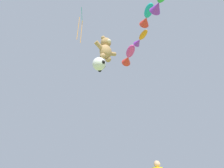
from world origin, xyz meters
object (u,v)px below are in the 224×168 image
object	(u,v)px
fish_kite_magenta	(129,56)
fish_kite_teal	(147,16)
diamond_kite	(81,18)
fish_kite_emerald	(160,1)
teddy_bear_kite	(106,49)
fish_kite_tangerine	(141,39)
soccer_ball_kite	(99,64)

from	to	relation	value
fish_kite_magenta	fish_kite_teal	size ratio (longest dim) A/B	1.32
diamond_kite	fish_kite_magenta	bearing A→B (deg)	1.71
fish_kite_teal	fish_kite_magenta	bearing A→B (deg)	60.03
fish_kite_teal	fish_kite_emerald	xyz separation A→B (m)	(-1.02, -1.54, -0.87)
diamond_kite	teddy_bear_kite	bearing A→B (deg)	5.24
fish_kite_magenta	fish_kite_teal	xyz separation A→B (m)	(-1.94, -3.37, 0.53)
teddy_bear_kite	fish_kite_teal	size ratio (longest dim) A/B	1.20
teddy_bear_kite	fish_kite_tangerine	xyz separation A→B (m)	(1.62, -2.14, 0.70)
soccer_ball_kite	fish_kite_tangerine	world-z (taller)	fish_kite_tangerine
fish_kite_emerald	fish_kite_magenta	bearing A→B (deg)	58.90
soccer_ball_kite	fish_kite_tangerine	size ratio (longest dim) A/B	0.63
soccer_ball_kite	fish_kite_magenta	world-z (taller)	fish_kite_magenta
soccer_ball_kite	fish_kite_teal	bearing A→B (deg)	-70.60
soccer_ball_kite	fish_kite_teal	distance (m)	4.76
teddy_bear_kite	soccer_ball_kite	distance (m)	1.74
fish_kite_teal	soccer_ball_kite	bearing A→B (deg)	109.40
fish_kite_tangerine	diamond_kite	distance (m)	4.62
fish_kite_emerald	fish_kite_teal	bearing A→B (deg)	56.53
teddy_bear_kite	fish_kite_tangerine	distance (m)	2.78
fish_kite_magenta	diamond_kite	world-z (taller)	diamond_kite
soccer_ball_kite	diamond_kite	xyz separation A→B (m)	(-2.04, -0.30, 2.79)
soccer_ball_kite	fish_kite_emerald	distance (m)	5.48
fish_kite_teal	diamond_kite	distance (m)	4.59
fish_kite_tangerine	fish_kite_teal	bearing A→B (deg)	-124.91
teddy_bear_kite	fish_kite_teal	world-z (taller)	fish_kite_teal
fish_kite_tangerine	soccer_ball_kite	bearing A→B (deg)	134.30
teddy_bear_kite	fish_kite_magenta	xyz separation A→B (m)	(2.65, -0.08, 0.78)
fish_kite_magenta	fish_kite_teal	world-z (taller)	fish_kite_teal
soccer_ball_kite	fish_kite_tangerine	bearing A→B (deg)	-45.70
teddy_bear_kite	fish_kite_magenta	size ratio (longest dim) A/B	0.91
fish_kite_tangerine	fish_kite_teal	size ratio (longest dim) A/B	0.92
soccer_ball_kite	fish_kite_emerald	bearing A→B (deg)	-87.51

